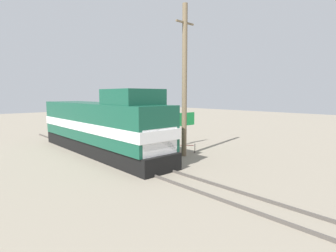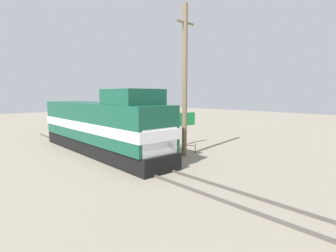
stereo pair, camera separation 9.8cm
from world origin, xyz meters
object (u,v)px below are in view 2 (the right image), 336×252
Objects in this scene: vendor_umbrella at (160,131)px; billboard_sign at (186,121)px; locomotive at (102,127)px; person_bystander at (168,142)px; bicycle at (186,148)px; utility_pole at (185,81)px.

billboard_sign reaches higher than vendor_umbrella.
locomotive is 4.73m from vendor_umbrella.
bicycle is (1.50, -0.62, -0.61)m from person_bystander.
vendor_umbrella reaches higher than bicycle.
utility_pole is 3.71× the size of billboard_sign.
utility_pole reaches higher than bicycle.
utility_pole is 4.87m from vendor_umbrella.
utility_pole is 4.97× the size of vendor_umbrella.
vendor_umbrella is 1.56m from person_bystander.
locomotive is 5.22× the size of billboard_sign.
person_bystander is (-3.75, -1.63, -1.32)m from billboard_sign.
vendor_umbrella is 1.27× the size of person_bystander.
billboard_sign is at bearing 4.83° from vendor_umbrella.
billboard_sign is at bearing -176.40° from bicycle.
billboard_sign is 1.86× the size of bicycle.
person_bystander is at bearing -63.89° from bicycle.
locomotive is at bearing 152.40° from vendor_umbrella.
utility_pole is 5.60m from billboard_sign.
person_bystander is 1.73m from bicycle.
utility_pole reaches higher than locomotive.
utility_pole is 5.53m from bicycle.
billboard_sign is at bearing -13.90° from locomotive.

